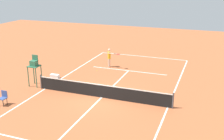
{
  "coord_description": "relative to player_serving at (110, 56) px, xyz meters",
  "views": [
    {
      "loc": [
        -6.89,
        16.43,
        7.85
      ],
      "look_at": [
        0.61,
        -3.71,
        0.8
      ],
      "focal_mm": 44.76,
      "sensor_mm": 36.0,
      "label": 1
    }
  ],
  "objects": [
    {
      "name": "tennis_ball",
      "position": [
        0.67,
        1.45,
        -1.01
      ],
      "size": [
        0.07,
        0.07,
        0.07
      ],
      "primitive_type": "sphere",
      "color": "#CCE033",
      "rests_on": "ground"
    },
    {
      "name": "umpire_chair",
      "position": [
        3.65,
        6.42,
        0.56
      ],
      "size": [
        0.8,
        0.8,
        2.41
      ],
      "color": "#2D6B4C",
      "rests_on": "ground"
    },
    {
      "name": "player_serving",
      "position": [
        0.0,
        0.0,
        0.0
      ],
      "size": [
        1.28,
        0.63,
        1.75
      ],
      "rotation": [
        0.0,
        0.0,
        1.5
      ],
      "color": "beige",
      "rests_on": "ground"
    },
    {
      "name": "ground_plane",
      "position": [
        -1.97,
        6.76,
        -1.04
      ],
      "size": [
        60.0,
        60.0,
        0.0
      ],
      "primitive_type": "plane",
      "color": "#AD5933"
    },
    {
      "name": "equipment_bag",
      "position": [
        3.22,
        4.38,
        -0.89
      ],
      "size": [
        0.76,
        0.32,
        0.3
      ],
      "primitive_type": "cube",
      "color": "white",
      "rests_on": "ground"
    },
    {
      "name": "court_lines",
      "position": [
        -1.97,
        6.76,
        -1.04
      ],
      "size": [
        9.27,
        23.09,
        0.01
      ],
      "color": "white",
      "rests_on": "ground"
    },
    {
      "name": "courtside_chair_near",
      "position": [
        3.55,
        10.08,
        -0.51
      ],
      "size": [
        0.44,
        0.46,
        0.95
      ],
      "color": "#262626",
      "rests_on": "ground"
    },
    {
      "name": "tennis_net",
      "position": [
        -1.97,
        6.76,
        -0.55
      ],
      "size": [
        9.87,
        0.1,
        1.07
      ],
      "color": "#4C4C51",
      "rests_on": "ground"
    }
  ]
}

